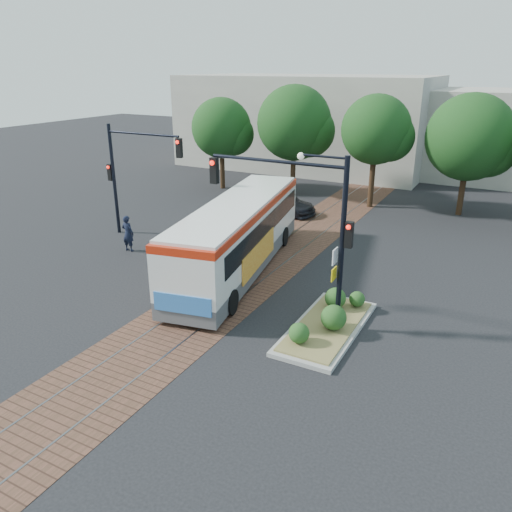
% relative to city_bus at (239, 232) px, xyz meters
% --- Properties ---
extents(ground, '(120.00, 120.00, 0.00)m').
position_rel_city_bus_xyz_m(ground, '(0.81, -2.48, -1.79)').
color(ground, black).
rests_on(ground, ground).
extents(trackbed, '(3.60, 40.00, 0.02)m').
position_rel_city_bus_xyz_m(trackbed, '(0.81, 1.52, -1.78)').
color(trackbed, brown).
rests_on(trackbed, ground).
extents(tree_row, '(26.40, 5.60, 7.67)m').
position_rel_city_bus_xyz_m(tree_row, '(2.02, 13.94, 3.06)').
color(tree_row, '#382314').
rests_on(tree_row, ground).
extents(warehouses, '(40.00, 13.00, 8.00)m').
position_rel_city_bus_xyz_m(warehouses, '(0.28, 26.27, 2.02)').
color(warehouses, '#ADA899').
rests_on(warehouses, ground).
extents(city_bus, '(4.74, 12.24, 3.21)m').
position_rel_city_bus_xyz_m(city_bus, '(0.00, 0.00, 0.00)').
color(city_bus, '#4D4E50').
rests_on(city_bus, ground).
extents(traffic_island, '(2.20, 5.20, 1.13)m').
position_rel_city_bus_xyz_m(traffic_island, '(5.63, -3.38, -1.46)').
color(traffic_island, gray).
rests_on(traffic_island, ground).
extents(signal_pole_main, '(5.49, 0.46, 6.00)m').
position_rel_city_bus_xyz_m(signal_pole_main, '(4.67, -3.29, 2.37)').
color(signal_pole_main, black).
rests_on(signal_pole_main, ground).
extents(signal_pole_left, '(4.99, 0.34, 6.00)m').
position_rel_city_bus_xyz_m(signal_pole_left, '(-7.56, 1.52, 2.08)').
color(signal_pole_left, black).
rests_on(signal_pole_left, ground).
extents(officer, '(0.68, 0.45, 1.86)m').
position_rel_city_bus_xyz_m(officer, '(-6.16, -0.52, -0.86)').
color(officer, black).
rests_on(officer, ground).
extents(parked_car, '(4.88, 2.71, 1.34)m').
position_rel_city_bus_xyz_m(parked_car, '(-2.28, 9.50, -1.12)').
color(parked_car, black).
rests_on(parked_car, ground).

